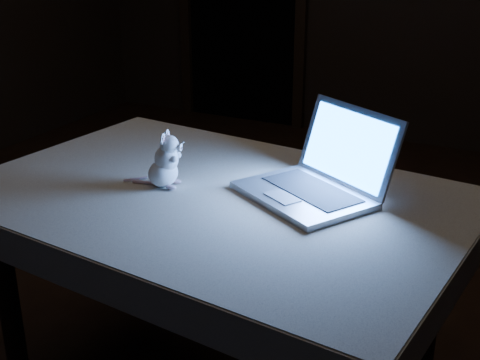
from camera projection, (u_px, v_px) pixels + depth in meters
The scene contains 5 objects.
floor at pixel (209, 304), 2.63m from camera, with size 5.00×5.00×0.00m, color black.
table at pixel (215, 301), 2.00m from camera, with size 1.33×0.86×0.71m, color black, non-canonical shape.
tablecloth at pixel (218, 210), 1.88m from camera, with size 1.44×0.96×0.10m, color beige, non-canonical shape.
laptop at pixel (304, 157), 1.78m from camera, with size 0.37×0.32×0.25m, color #A3A3A7, non-canonical shape.
plush_mouse at pixel (163, 159), 1.88m from camera, with size 0.12×0.12×0.17m, color white, non-canonical shape.
Camera 1 is at (1.13, -1.95, 1.45)m, focal length 48.00 mm.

